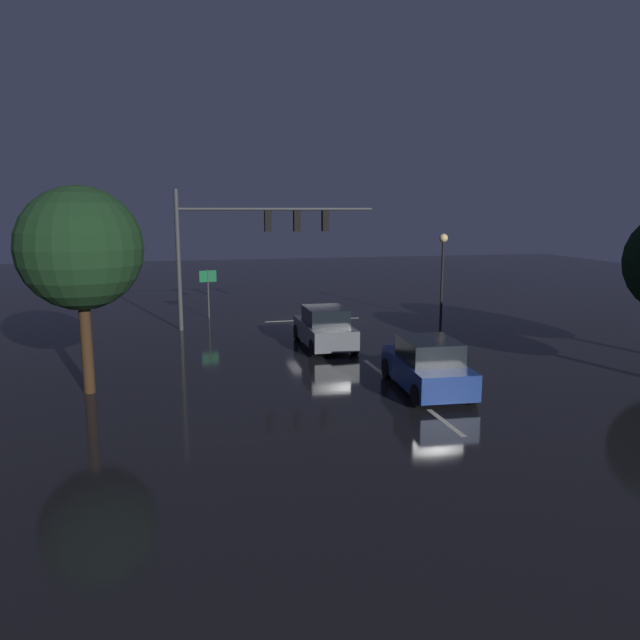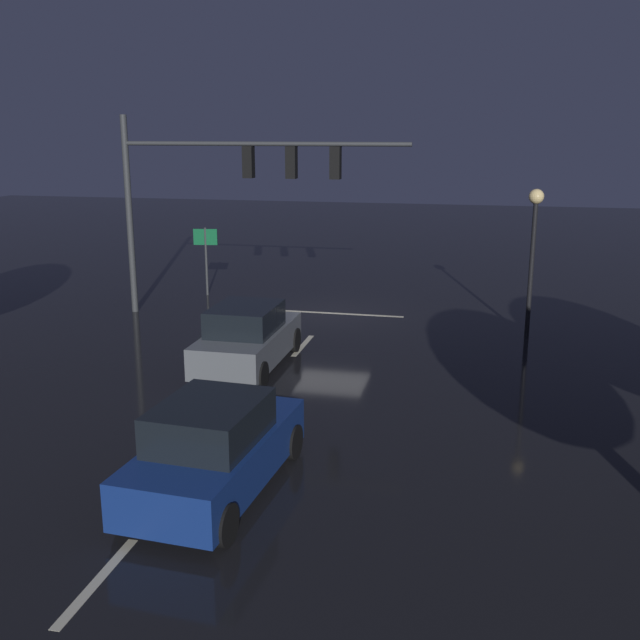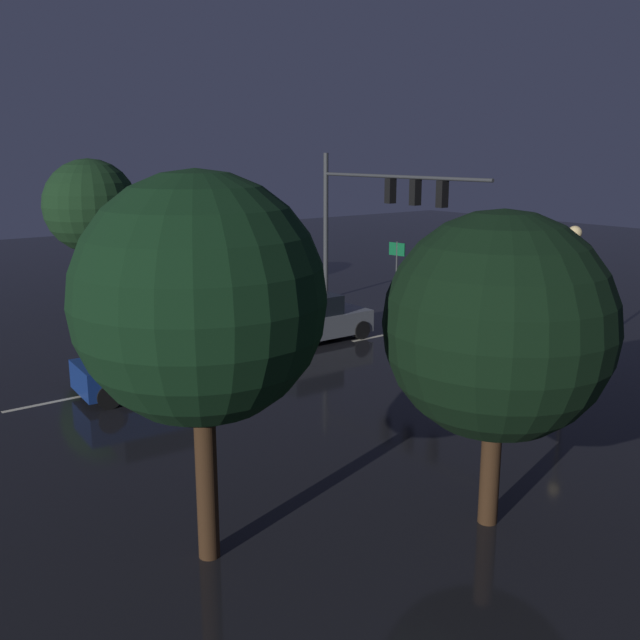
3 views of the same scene
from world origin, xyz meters
name	(u,v)px [view 2 (image 2 of 3)]	position (x,y,z in m)	size (l,w,h in m)	color
ground_plane	(331,314)	(0.00, 0.00, 0.00)	(80.00, 80.00, 0.00)	black
traffic_signal_assembly	(227,178)	(3.21, 1.11, 4.61)	(9.56, 0.47, 6.61)	#383A3D
lane_dash_far	(303,345)	(0.00, 4.00, 0.00)	(2.20, 0.16, 0.01)	beige
lane_dash_mid	(236,422)	(0.00, 10.00, 0.00)	(2.20, 0.16, 0.01)	beige
lane_dash_near	(98,581)	(0.00, 16.00, 0.00)	(2.20, 0.16, 0.01)	beige
stop_bar	(331,313)	(0.00, -0.07, 0.00)	(5.00, 0.16, 0.01)	beige
car_approaching	(247,338)	(0.94, 6.26, 0.80)	(1.92, 4.38, 1.70)	slate
car_distant	(215,449)	(-0.70, 13.11, 0.80)	(2.17, 4.47, 1.70)	navy
street_lamp_left_kerb	(534,233)	(-6.43, 1.65, 3.18)	(0.44, 0.44, 4.47)	black
route_sign	(206,247)	(5.22, -1.92, 1.86)	(0.90, 0.20, 2.57)	#383A3D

